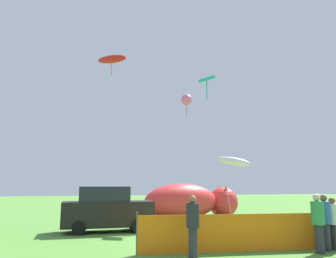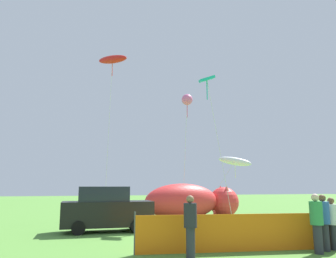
{
  "view_description": "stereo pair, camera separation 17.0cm",
  "coord_description": "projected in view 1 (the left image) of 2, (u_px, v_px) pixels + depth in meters",
  "views": [
    {
      "loc": [
        -4.46,
        -14.57,
        2.13
      ],
      "look_at": [
        0.44,
        3.1,
        5.32
      ],
      "focal_mm": 35.0,
      "sensor_mm": 36.0,
      "label": 1
    },
    {
      "loc": [
        -4.29,
        -14.62,
        2.13
      ],
      "look_at": [
        0.44,
        3.1,
        5.32
      ],
      "focal_mm": 35.0,
      "sensor_mm": 36.0,
      "label": 2
    }
  ],
  "objects": [
    {
      "name": "spectator_in_white_shirt",
      "position": [
        318.0,
        220.0,
        10.56
      ],
      "size": [
        0.41,
        0.41,
        1.87
      ],
      "color": "#2D2D38",
      "rests_on": "ground"
    },
    {
      "name": "kite_pink_octopus",
      "position": [
        187.0,
        100.0,
        23.52
      ],
      "size": [
        0.79,
        1.4,
        8.63
      ],
      "color": "silver",
      "rests_on": "ground"
    },
    {
      "name": "parked_car",
      "position": [
        107.0,
        210.0,
        15.45
      ],
      "size": [
        4.19,
        1.85,
        2.09
      ],
      "rotation": [
        0.0,
        0.0,
        -0.0
      ],
      "color": "black",
      "rests_on": "ground"
    },
    {
      "name": "ground_plane",
      "position": [
        177.0,
        234.0,
        14.65
      ],
      "size": [
        120.0,
        120.0,
        0.0
      ],
      "primitive_type": "plane",
      "color": "#548C38"
    },
    {
      "name": "spectator_in_blue_shirt",
      "position": [
        193.0,
        223.0,
        9.95
      ],
      "size": [
        0.4,
        0.4,
        1.84
      ],
      "color": "#2D2D38",
      "rests_on": "ground"
    },
    {
      "name": "spectator_in_black_shirt",
      "position": [
        325.0,
        220.0,
        10.99
      ],
      "size": [
        0.4,
        0.4,
        1.83
      ],
      "color": "#2D2D38",
      "rests_on": "ground"
    },
    {
      "name": "spectator_in_green_shirt",
      "position": [
        333.0,
        221.0,
        11.19
      ],
      "size": [
        0.38,
        0.38,
        1.73
      ],
      "color": "#2D2D38",
      "rests_on": "ground"
    },
    {
      "name": "kite_red_lizard",
      "position": [
        112.0,
        60.0,
        24.52
      ],
      "size": [
        2.44,
        2.66,
        12.07
      ],
      "color": "silver",
      "rests_on": "ground"
    },
    {
      "name": "inflatable_cat",
      "position": [
        191.0,
        202.0,
        21.5
      ],
      "size": [
        6.99,
        3.25,
        2.27
      ],
      "rotation": [
        0.0,
        0.0,
        0.19
      ],
      "color": "red",
      "rests_on": "ground"
    },
    {
      "name": "kite_teal_diamond",
      "position": [
        207.0,
        82.0,
        20.07
      ],
      "size": [
        1.89,
        1.12,
        8.9
      ],
      "color": "silver",
      "rests_on": "ground"
    },
    {
      "name": "folding_chair",
      "position": [
        218.0,
        219.0,
        16.22
      ],
      "size": [
        0.64,
        0.64,
        0.9
      ],
      "rotation": [
        0.0,
        0.0,
        -0.22
      ],
      "color": "maroon",
      "rests_on": "ground"
    },
    {
      "name": "safety_fence",
      "position": [
        260.0,
        232.0,
        10.93
      ],
      "size": [
        8.23,
        0.96,
        1.32
      ],
      "rotation": [
        0.0,
        0.0,
        -0.11
      ],
      "color": "orange",
      "rests_on": "ground"
    },
    {
      "name": "kite_white_ghost",
      "position": [
        234.0,
        161.0,
        25.46
      ],
      "size": [
        4.25,
        1.64,
        4.57
      ],
      "color": "silver",
      "rests_on": "ground"
    }
  ]
}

